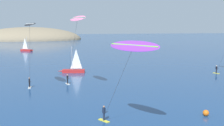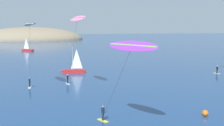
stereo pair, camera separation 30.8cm
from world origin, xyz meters
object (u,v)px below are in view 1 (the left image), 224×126
at_px(kitesurfer_pink, 77,24).
at_px(sailboat_far, 27,50).
at_px(kitesurfer_purple, 131,51).
at_px(sailboat_near, 72,70).
at_px(marker_buoy, 206,113).
at_px(kitesurfer_black, 30,29).

bearing_deg(kitesurfer_pink, sailboat_far, 101.30).
distance_m(sailboat_far, kitesurfer_pink, 72.20).
bearing_deg(sailboat_far, kitesurfer_purple, -78.82).
xyz_separation_m(sailboat_near, kitesurfer_purple, (3.42, -35.10, 7.21)).
bearing_deg(sailboat_near, sailboat_far, 104.73).
distance_m(sailboat_near, kitesurfer_pink, 19.00).
bearing_deg(sailboat_far, marker_buoy, -72.49).
bearing_deg(sailboat_near, marker_buoy, -68.06).
bearing_deg(marker_buoy, sailboat_near, 111.94).
height_order(sailboat_far, kitesurfer_pink, kitesurfer_pink).
height_order(sailboat_near, sailboat_far, same).
height_order(kitesurfer_pink, marker_buoy, kitesurfer_pink).
distance_m(sailboat_near, kitesurfer_black, 19.09).
xyz_separation_m(kitesurfer_purple, marker_buoy, (9.65, 2.66, -7.50)).
bearing_deg(kitesurfer_purple, sailboat_far, 101.18).
height_order(sailboat_far, kitesurfer_black, kitesurfer_black).
height_order(sailboat_near, kitesurfer_purple, kitesurfer_purple).
xyz_separation_m(kitesurfer_pink, kitesurfer_black, (-7.18, 1.09, -0.86)).
xyz_separation_m(kitesurfer_pink, kitesurfer_purple, (3.58, -18.86, -2.65)).
distance_m(sailboat_far, marker_buoy, 90.54).
distance_m(kitesurfer_pink, kitesurfer_purple, 19.38).
distance_m(kitesurfer_black, marker_buoy, 28.31).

